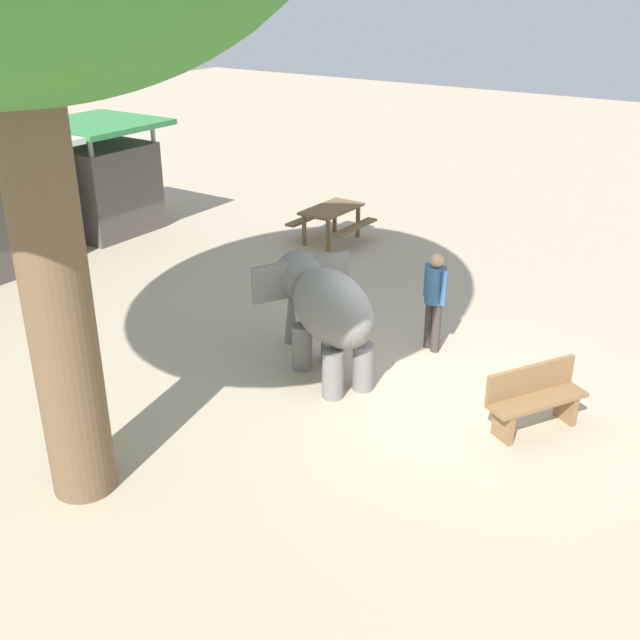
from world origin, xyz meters
name	(u,v)px	position (x,y,z in m)	size (l,w,h in m)	color
ground_plane	(423,393)	(0.00, 0.00, 0.00)	(60.00, 60.00, 0.00)	#BAA88C
elephant	(324,306)	(-0.23, 1.56, 1.07)	(2.03, 2.35, 1.68)	slate
person_handler	(435,295)	(1.34, 0.54, 0.95)	(0.32, 0.47, 1.62)	#3F3833
wooden_bench	(534,396)	(-0.01, -1.59, 0.47)	(1.41, 1.05, 0.88)	olive
picnic_table_near	(332,216)	(4.99, 4.82, 0.59)	(1.53, 1.51, 0.78)	brown
market_stall_white	(4,210)	(0.12, 9.58, 1.14)	(2.50, 2.50, 2.52)	#59514C
market_stall_green	(103,183)	(2.72, 9.58, 1.14)	(2.50, 2.50, 2.52)	#59514C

